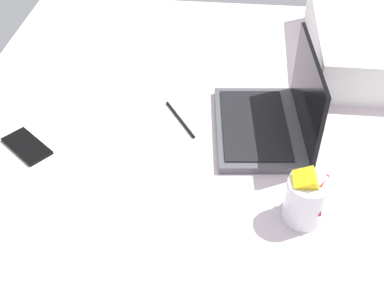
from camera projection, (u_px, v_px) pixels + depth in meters
The scene contains 6 objects.
bed_mattress at pixel (202, 194), 126.81cm from camera, with size 180.00×140.00×18.00cm, color silver.
laptop at pixel (273, 117), 128.72cm from camera, with size 35.12×26.16×23.00cm.
snack_cup at pixel (306, 198), 105.70cm from camera, with size 9.73×9.52×14.16cm.
cell_phone at pixel (27, 146), 126.37cm from camera, with size 6.80×14.00×0.80cm, color black.
pillow at pixel (371, 41), 153.49cm from camera, with size 52.00×36.00×13.00cm, color white.
charger_cable at pixel (180, 119), 134.62cm from camera, with size 17.00×0.60×0.60cm, color black.
Camera 1 is at (85.56, 6.12, 103.30)cm, focal length 46.16 mm.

